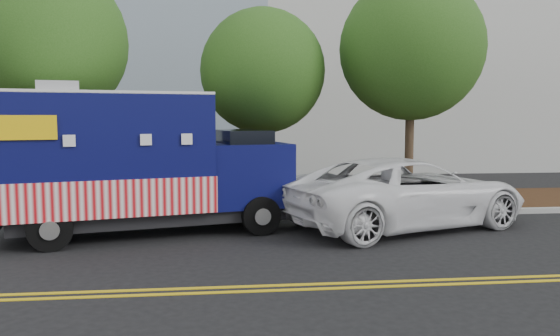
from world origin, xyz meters
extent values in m
plane|color=black|center=(0.00, 0.00, 0.00)|extent=(120.00, 120.00, 0.00)
cube|color=#9E9E99|center=(0.00, 1.40, 0.07)|extent=(120.00, 0.18, 0.15)
cube|color=#311C0D|center=(0.00, 3.50, 0.07)|extent=(120.00, 4.00, 0.15)
cube|color=gold|center=(0.00, -4.45, 0.01)|extent=(120.00, 0.10, 0.01)
cube|color=gold|center=(0.00, -4.70, 0.01)|extent=(120.00, 0.10, 0.01)
cylinder|color=#38281C|center=(-4.90, 2.82, 1.85)|extent=(0.26, 0.26, 3.70)
sphere|color=#265116|center=(-4.90, 2.82, 4.78)|extent=(4.31, 4.31, 4.31)
cylinder|color=#38281C|center=(1.04, 3.08, 1.58)|extent=(0.26, 0.26, 3.16)
sphere|color=#265116|center=(1.04, 3.08, 4.07)|extent=(3.65, 3.65, 3.65)
cylinder|color=#38281C|center=(5.42, 2.78, 1.84)|extent=(0.26, 0.26, 3.69)
sphere|color=#265116|center=(5.42, 2.78, 4.75)|extent=(4.24, 4.24, 4.24)
cube|color=#473828|center=(-2.34, 1.61, 1.20)|extent=(0.06, 0.06, 2.40)
cube|color=black|center=(-1.87, -0.05, 0.45)|extent=(6.33, 3.39, 0.30)
cube|color=#0A0C47|center=(-2.81, -0.28, 1.94)|extent=(4.97, 3.46, 2.58)
cube|color=red|center=(-2.81, -0.28, 1.02)|extent=(5.02, 3.53, 0.81)
cube|color=white|center=(-2.81, -0.28, 3.25)|extent=(4.97, 3.46, 0.06)
cube|color=#B7B7BA|center=(-3.75, -0.50, 3.39)|extent=(1.04, 1.04, 0.24)
cube|color=#0A0C47|center=(0.33, 0.47, 1.34)|extent=(2.42, 2.70, 1.51)
cube|color=black|center=(0.27, 0.46, 2.06)|extent=(1.53, 2.29, 0.70)
cube|color=black|center=(1.29, 0.70, 0.84)|extent=(0.58, 2.11, 0.32)
cube|color=#B7B7BA|center=(-2.80, 1.04, 1.99)|extent=(1.89, 0.49, 1.18)
cube|color=yellow|center=(-4.08, -1.90, 2.53)|extent=(1.26, 0.32, 0.48)
cube|color=yellow|center=(-4.68, 0.59, 2.53)|extent=(1.26, 0.32, 0.48)
cylinder|color=black|center=(0.69, -0.57, 0.45)|extent=(0.95, 0.50, 0.90)
cylinder|color=black|center=(0.18, 1.56, 0.45)|extent=(0.95, 0.50, 0.90)
cylinder|color=black|center=(-3.71, -1.62, 0.45)|extent=(0.95, 0.50, 0.90)
cylinder|color=black|center=(-4.22, 0.51, 0.45)|extent=(0.95, 0.50, 0.90)
imported|color=white|center=(4.34, -0.10, 0.87)|extent=(6.85, 4.83, 1.73)
camera|label=1|loc=(-0.26, -13.04, 2.74)|focal=35.00mm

